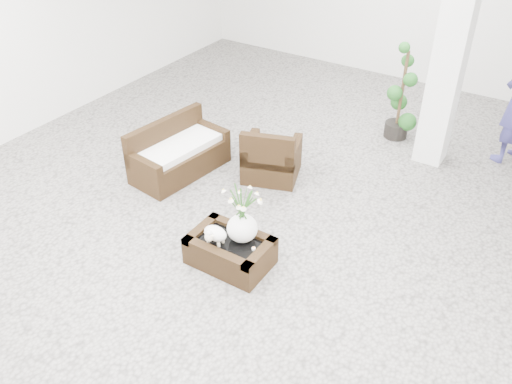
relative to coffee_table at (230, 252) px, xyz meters
The scene contains 9 objects.
ground 0.70m from the coffee_table, 92.58° to the left, with size 11.00×11.00×0.00m, color gray.
column 4.01m from the coffee_table, 71.45° to the left, with size 0.40×0.40×3.50m, color white.
coffee_table is the anchor object (origin of this frame).
sheep_figurine 0.30m from the coffee_table, 140.19° to the right, with size 0.28×0.23×0.21m, color white.
planter_narcissus 0.57m from the coffee_table, 45.00° to the left, with size 0.44×0.44×0.80m, color white, non-canonical shape.
tealight 0.35m from the coffee_table, ahead, with size 0.04×0.04×0.03m, color white.
armchair 1.92m from the coffee_table, 107.13° to the left, with size 0.74×0.71×0.79m, color #33210F.
loveseat 2.09m from the coffee_table, 144.62° to the left, with size 1.39×0.67×0.74m, color #33210F.
topiary 3.93m from the coffee_table, 82.58° to the left, with size 0.40×0.40×1.50m, color #194A18, non-canonical shape.
Camera 1 is at (2.76, -4.42, 4.14)m, focal length 38.03 mm.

